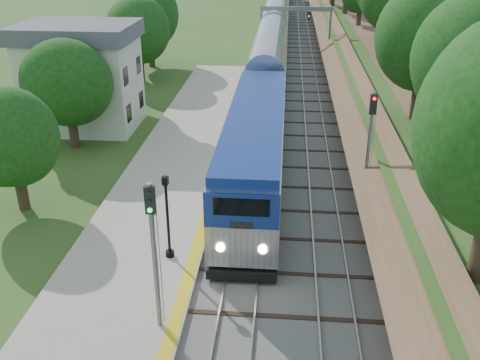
# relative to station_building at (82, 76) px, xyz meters

# --- Properties ---
(trackbed) EXTENTS (9.50, 170.00, 0.28)m
(trackbed) POSITION_rel_station_building_xyz_m (16.00, 30.00, -4.02)
(trackbed) COLOR #4C4944
(trackbed) RESTS_ON ground
(platform) EXTENTS (6.40, 68.00, 0.38)m
(platform) POSITION_rel_station_building_xyz_m (8.80, -14.00, -3.90)
(platform) COLOR gray
(platform) RESTS_ON ground
(yellow_stripe) EXTENTS (0.55, 68.00, 0.01)m
(yellow_stripe) POSITION_rel_station_building_xyz_m (11.65, -14.00, -3.70)
(yellow_stripe) COLOR gold
(yellow_stripe) RESTS_ON platform
(embankment) EXTENTS (10.64, 170.00, 11.70)m
(embankment) POSITION_rel_station_building_xyz_m (24.35, 30.00, -2.14)
(embankment) COLOR brown
(embankment) RESTS_ON ground
(station_building) EXTENTS (8.60, 6.60, 8.00)m
(station_building) POSITION_rel_station_building_xyz_m (0.00, 0.00, 0.00)
(station_building) COLOR silver
(station_building) RESTS_ON ground
(signal_gantry) EXTENTS (8.40, 0.38, 6.20)m
(signal_gantry) POSITION_rel_station_building_xyz_m (16.47, 24.99, 0.73)
(signal_gantry) COLOR slate
(signal_gantry) RESTS_ON ground
(trees_behind_platform) EXTENTS (7.82, 53.32, 7.21)m
(trees_behind_platform) POSITION_rel_station_building_xyz_m (2.83, -9.33, 0.44)
(trees_behind_platform) COLOR #332316
(trees_behind_platform) RESTS_ON ground
(train) EXTENTS (3.22, 107.11, 4.74)m
(train) POSITION_rel_station_building_xyz_m (14.00, 32.55, -1.67)
(train) COLOR black
(train) RESTS_ON trackbed
(lamppost_far) EXTENTS (0.41, 0.41, 4.12)m
(lamppost_far) POSITION_rel_station_building_xyz_m (10.50, -18.41, -1.87)
(lamppost_far) COLOR black
(lamppost_far) RESTS_ON platform
(signal_platform) EXTENTS (0.36, 0.28, 6.08)m
(signal_platform) POSITION_rel_station_building_xyz_m (11.10, -23.16, 0.03)
(signal_platform) COLOR slate
(signal_platform) RESTS_ON platform
(signal_farside) EXTENTS (0.36, 0.29, 6.58)m
(signal_farside) POSITION_rel_station_building_xyz_m (20.20, -11.99, 0.05)
(signal_farside) COLOR slate
(signal_farside) RESTS_ON ground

